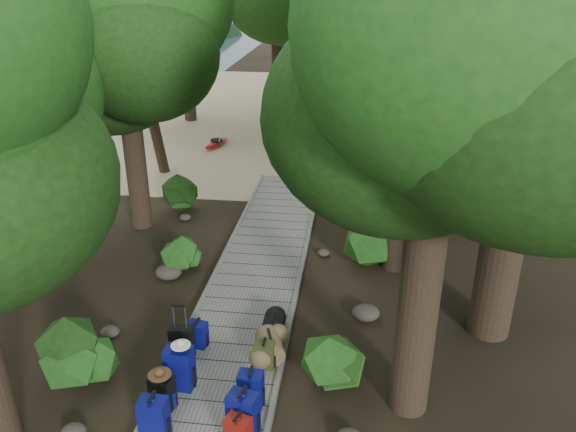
% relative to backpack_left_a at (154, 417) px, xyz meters
% --- Properties ---
extents(ground, '(120.00, 120.00, 0.00)m').
position_rel_backpack_left_a_xyz_m(ground, '(0.64, 4.32, -0.50)').
color(ground, black).
rests_on(ground, ground).
extents(sand_beach, '(40.00, 22.00, 0.02)m').
position_rel_backpack_left_a_xyz_m(sand_beach, '(0.64, 20.32, -0.49)').
color(sand_beach, '#CAB689').
rests_on(sand_beach, ground).
extents(boardwalk, '(2.00, 12.00, 0.12)m').
position_rel_backpack_left_a_xyz_m(boardwalk, '(0.64, 5.32, -0.44)').
color(boardwalk, gray).
rests_on(boardwalk, ground).
extents(backpack_left_a, '(0.41, 0.30, 0.76)m').
position_rel_backpack_left_a_xyz_m(backpack_left_a, '(0.00, 0.00, 0.00)').
color(backpack_left_a, navy).
rests_on(backpack_left_a, boardwalk).
extents(backpack_left_b, '(0.41, 0.33, 0.66)m').
position_rel_backpack_left_a_xyz_m(backpack_left_b, '(-0.08, 0.60, -0.05)').
color(backpack_left_b, black).
rests_on(backpack_left_b, boardwalk).
extents(backpack_left_c, '(0.47, 0.35, 0.83)m').
position_rel_backpack_left_a_xyz_m(backpack_left_c, '(0.04, 1.11, 0.03)').
color(backpack_left_c, navy).
rests_on(backpack_left_c, boardwalk).
extents(backpack_left_d, '(0.40, 0.33, 0.53)m').
position_rel_backpack_left_a_xyz_m(backpack_left_d, '(0.02, 2.21, -0.11)').
color(backpack_left_d, navy).
rests_on(backpack_left_d, boardwalk).
extents(backpack_right_a, '(0.41, 0.35, 0.63)m').
position_rel_backpack_left_a_xyz_m(backpack_right_a, '(1.26, -0.08, -0.06)').
color(backpack_right_a, maroon).
rests_on(backpack_right_a, boardwalk).
extents(backpack_right_b, '(0.49, 0.40, 0.78)m').
position_rel_backpack_left_a_xyz_m(backpack_right_b, '(1.27, 0.25, 0.01)').
color(backpack_right_b, navy).
rests_on(backpack_right_b, boardwalk).
extents(backpack_right_c, '(0.40, 0.29, 0.66)m').
position_rel_backpack_left_a_xyz_m(backpack_right_c, '(1.27, 0.84, -0.05)').
color(backpack_right_c, navy).
rests_on(backpack_right_c, boardwalk).
extents(backpack_right_d, '(0.35, 0.26, 0.53)m').
position_rel_backpack_left_a_xyz_m(backpack_right_d, '(1.33, 1.77, -0.11)').
color(backpack_right_d, '#373D19').
rests_on(backpack_right_d, boardwalk).
extents(duffel_right_khaki, '(0.62, 0.77, 0.44)m').
position_rel_backpack_left_a_xyz_m(duffel_right_khaki, '(1.38, 2.06, -0.16)').
color(duffel_right_khaki, brown).
rests_on(duffel_right_khaki, boardwalk).
extents(duffel_right_black, '(0.42, 0.66, 0.42)m').
position_rel_backpack_left_a_xyz_m(duffel_right_black, '(1.34, 2.66, -0.17)').
color(duffel_right_black, black).
rests_on(duffel_right_black, boardwalk).
extents(suitcase_on_boardwalk, '(0.44, 0.27, 0.65)m').
position_rel_backpack_left_a_xyz_m(suitcase_on_boardwalk, '(-0.14, 1.81, -0.05)').
color(suitcase_on_boardwalk, black).
rests_on(suitcase_on_boardwalk, boardwalk).
extents(lone_suitcase_on_sand, '(0.46, 0.28, 0.69)m').
position_rel_backpack_left_a_xyz_m(lone_suitcase_on_sand, '(0.86, 12.46, -0.14)').
color(lone_suitcase_on_sand, black).
rests_on(lone_suitcase_on_sand, sand_beach).
extents(hat_brown, '(0.36, 0.36, 0.11)m').
position_rel_backpack_left_a_xyz_m(hat_brown, '(-0.08, 0.57, 0.33)').
color(hat_brown, '#51351E').
rests_on(hat_brown, backpack_left_b).
extents(hat_white, '(0.32, 0.32, 0.11)m').
position_rel_backpack_left_a_xyz_m(hat_white, '(0.10, 1.10, 0.50)').
color(hat_white, silver).
rests_on(hat_white, backpack_left_c).
extents(kayak, '(1.60, 3.59, 0.35)m').
position_rel_backpack_left_a_xyz_m(kayak, '(-2.71, 14.68, -0.30)').
color(kayak, '#A50E17').
rests_on(kayak, sand_beach).
extents(sun_lounger, '(0.67, 1.76, 0.56)m').
position_rel_backpack_left_a_xyz_m(sun_lounger, '(3.54, 14.33, -0.20)').
color(sun_lounger, silver).
rests_on(sun_lounger, sand_beach).
extents(tree_right_a, '(5.18, 5.18, 8.64)m').
position_rel_backpack_left_a_xyz_m(tree_right_a, '(3.74, 1.26, 3.82)').
color(tree_right_a, black).
rests_on(tree_right_a, ground).
extents(tree_right_b, '(6.18, 6.18, 11.03)m').
position_rel_backpack_left_a_xyz_m(tree_right_b, '(5.42, 3.51, 5.02)').
color(tree_right_b, black).
rests_on(tree_right_b, ground).
extents(tree_right_c, '(5.78, 5.78, 10.00)m').
position_rel_backpack_left_a_xyz_m(tree_right_c, '(3.77, 5.89, 4.50)').
color(tree_right_c, black).
rests_on(tree_right_c, ground).
extents(tree_right_e, '(4.67, 4.67, 8.41)m').
position_rel_backpack_left_a_xyz_m(tree_right_e, '(4.60, 10.75, 3.71)').
color(tree_right_e, black).
rests_on(tree_right_e, ground).
extents(tree_right_f, '(5.40, 5.40, 9.64)m').
position_rel_backpack_left_a_xyz_m(tree_right_f, '(7.42, 14.23, 4.32)').
color(tree_right_f, black).
rests_on(tree_right_f, ground).
extents(tree_left_c, '(4.47, 4.47, 7.77)m').
position_rel_backpack_left_a_xyz_m(tree_left_c, '(-2.96, 7.31, 3.38)').
color(tree_left_c, black).
rests_on(tree_left_c, ground).
extents(tree_back_a, '(5.22, 5.22, 9.03)m').
position_rel_backpack_left_a_xyz_m(tree_back_a, '(-0.85, 18.96, 4.01)').
color(tree_back_a, black).
rests_on(tree_back_a, ground).
extents(tree_back_c, '(5.57, 5.57, 10.03)m').
position_rel_backpack_left_a_xyz_m(tree_back_c, '(5.44, 19.39, 4.51)').
color(tree_back_c, black).
rests_on(tree_back_c, ground).
extents(tree_back_d, '(4.62, 4.62, 7.70)m').
position_rel_backpack_left_a_xyz_m(tree_back_d, '(-4.88, 18.54, 3.35)').
color(tree_back_d, black).
rests_on(tree_back_d, ground).
extents(palm_right_a, '(4.20, 4.20, 7.16)m').
position_rel_backpack_left_a_xyz_m(palm_right_a, '(3.78, 10.98, 3.08)').
color(palm_right_a, '#113F11').
rests_on(palm_right_a, ground).
extents(palm_right_b, '(4.18, 4.18, 8.07)m').
position_rel_backpack_left_a_xyz_m(palm_right_b, '(5.46, 14.72, 3.53)').
color(palm_right_b, '#113F11').
rests_on(palm_right_b, ground).
extents(palm_right_c, '(4.34, 4.34, 6.90)m').
position_rel_backpack_left_a_xyz_m(palm_right_c, '(3.01, 16.63, 2.95)').
color(palm_right_c, '#113F11').
rests_on(palm_right_c, ground).
extents(palm_left_a, '(4.85, 4.85, 7.71)m').
position_rel_backpack_left_a_xyz_m(palm_left_a, '(-4.06, 11.52, 3.36)').
color(palm_left_a, '#113F11').
rests_on(palm_left_a, ground).
extents(rock_left_a, '(0.39, 0.35, 0.21)m').
position_rel_backpack_left_a_xyz_m(rock_left_a, '(-1.26, -0.07, -0.39)').
color(rock_left_a, '#4C473F').
rests_on(rock_left_a, ground).
extents(rock_left_b, '(0.36, 0.33, 0.20)m').
position_rel_backpack_left_a_xyz_m(rock_left_b, '(-1.77, 2.42, -0.40)').
color(rock_left_b, '#4C473F').
rests_on(rock_left_b, ground).
extents(rock_left_c, '(0.60, 0.54, 0.33)m').
position_rel_backpack_left_a_xyz_m(rock_left_c, '(-1.35, 4.66, -0.34)').
color(rock_left_c, '#4C473F').
rests_on(rock_left_c, ground).
extents(rock_left_d, '(0.32, 0.29, 0.18)m').
position_rel_backpack_left_a_xyz_m(rock_left_d, '(-1.91, 7.78, -0.41)').
color(rock_left_d, '#4C473F').
rests_on(rock_left_d, ground).
extents(rock_right_b, '(0.55, 0.49, 0.30)m').
position_rel_backpack_left_a_xyz_m(rock_right_b, '(3.07, 3.60, -0.35)').
color(rock_right_b, '#4C473F').
rests_on(rock_right_b, ground).
extents(rock_right_c, '(0.29, 0.26, 0.16)m').
position_rel_backpack_left_a_xyz_m(rock_right_c, '(2.05, 6.18, -0.42)').
color(rock_right_c, '#4C473F').
rests_on(rock_right_c, ground).
extents(rock_right_d, '(0.62, 0.56, 0.34)m').
position_rel_backpack_left_a_xyz_m(rock_right_d, '(3.41, 8.75, -0.33)').
color(rock_right_d, '#4C473F').
rests_on(rock_right_d, ground).
extents(shrub_left_a, '(1.23, 1.23, 1.11)m').
position_rel_backpack_left_a_xyz_m(shrub_left_a, '(-1.65, 1.07, 0.05)').
color(shrub_left_a, '#1A4B16').
rests_on(shrub_left_a, ground).
extents(shrub_left_b, '(0.86, 0.86, 0.77)m').
position_rel_backpack_left_a_xyz_m(shrub_left_b, '(-1.21, 5.06, -0.11)').
color(shrub_left_b, '#1A4B16').
rests_on(shrub_left_b, ground).
extents(shrub_left_c, '(1.17, 1.17, 1.05)m').
position_rel_backpack_left_a_xyz_m(shrub_left_c, '(-2.25, 8.37, 0.03)').
color(shrub_left_c, '#1A4B16').
rests_on(shrub_left_c, ground).
extents(shrub_right_a, '(1.10, 1.10, 0.99)m').
position_rel_backpack_left_a_xyz_m(shrub_right_a, '(2.57, 1.65, -0.00)').
color(shrub_right_a, '#1A4B16').
rests_on(shrub_right_a, ground).
extents(shrub_right_b, '(1.27, 1.27, 1.15)m').
position_rel_backpack_left_a_xyz_m(shrub_right_b, '(3.23, 6.01, 0.07)').
color(shrub_right_b, '#1A4B16').
rests_on(shrub_right_b, ground).
extents(shrub_right_c, '(0.86, 0.86, 0.77)m').
position_rel_backpack_left_a_xyz_m(shrub_right_c, '(3.02, 10.16, -0.11)').
color(shrub_right_c, '#1A4B16').
rests_on(shrub_right_c, ground).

